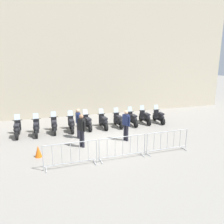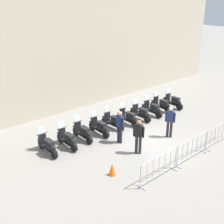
% 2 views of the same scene
% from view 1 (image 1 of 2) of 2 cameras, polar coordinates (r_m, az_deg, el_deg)
% --- Properties ---
extents(ground_plane, '(120.00, 120.00, 0.00)m').
position_cam_1_polar(ground_plane, '(11.80, -1.38, -7.92)').
color(ground_plane, gray).
extents(building_facade, '(28.08, 3.58, 14.87)m').
position_cam_1_polar(building_facade, '(18.85, -9.25, 22.61)').
color(building_facade, beige).
rests_on(building_facade, ground).
extents(motorcycle_0, '(0.56, 1.72, 1.24)m').
position_cam_1_polar(motorcycle_0, '(13.55, -24.32, -4.30)').
color(motorcycle_0, black).
rests_on(motorcycle_0, ground).
extents(motorcycle_1, '(0.56, 1.72, 1.24)m').
position_cam_1_polar(motorcycle_1, '(13.41, -19.85, -4.09)').
color(motorcycle_1, black).
rests_on(motorcycle_1, ground).
extents(motorcycle_2, '(0.56, 1.72, 1.24)m').
position_cam_1_polar(motorcycle_2, '(13.57, -15.39, -3.58)').
color(motorcycle_2, black).
rests_on(motorcycle_2, ground).
extents(motorcycle_3, '(0.56, 1.72, 1.24)m').
position_cam_1_polar(motorcycle_3, '(13.60, -10.93, -3.31)').
color(motorcycle_3, black).
rests_on(motorcycle_3, ground).
extents(motorcycle_4, '(0.58, 1.73, 1.24)m').
position_cam_1_polar(motorcycle_4, '(13.84, -6.61, -2.87)').
color(motorcycle_4, black).
rests_on(motorcycle_4, ground).
extents(motorcycle_5, '(0.56, 1.72, 1.24)m').
position_cam_1_polar(motorcycle_5, '(13.97, -2.28, -2.65)').
color(motorcycle_5, black).
rests_on(motorcycle_5, ground).
extents(motorcycle_6, '(0.56, 1.72, 1.24)m').
position_cam_1_polar(motorcycle_6, '(14.28, 1.81, -2.31)').
color(motorcycle_6, black).
rests_on(motorcycle_6, ground).
extents(motorcycle_7, '(0.56, 1.72, 1.24)m').
position_cam_1_polar(motorcycle_7, '(14.69, 5.64, -1.93)').
color(motorcycle_7, black).
rests_on(motorcycle_7, ground).
extents(motorcycle_8, '(0.56, 1.72, 1.24)m').
position_cam_1_polar(motorcycle_8, '(15.26, 9.06, -1.47)').
color(motorcycle_8, black).
rests_on(motorcycle_8, ground).
extents(motorcycle_9, '(0.56, 1.72, 1.24)m').
position_cam_1_polar(motorcycle_9, '(15.65, 12.71, -1.27)').
color(motorcycle_9, black).
rests_on(motorcycle_9, ground).
extents(barrier_segment_0, '(2.23, 0.53, 1.07)m').
position_cam_1_polar(barrier_segment_0, '(9.01, -11.11, -11.35)').
color(barrier_segment_0, '#B2B5B7').
rests_on(barrier_segment_0, ground).
extents(barrier_segment_1, '(2.23, 0.53, 1.07)m').
position_cam_1_polar(barrier_segment_1, '(9.55, 2.95, -9.68)').
color(barrier_segment_1, '#B2B5B7').
rests_on(barrier_segment_1, ground).
extents(barrier_segment_2, '(2.23, 0.53, 1.07)m').
position_cam_1_polar(barrier_segment_2, '(10.58, 14.77, -7.82)').
color(barrier_segment_2, '#B2B5B7').
rests_on(barrier_segment_2, ground).
extents(officer_near_row_end, '(0.37, 0.49, 1.73)m').
position_cam_1_polar(officer_near_row_end, '(10.82, -8.25, -4.50)').
color(officer_near_row_end, '#23232D').
rests_on(officer_near_row_end, ground).
extents(officer_mid_plaza, '(0.36, 0.50, 1.73)m').
position_cam_1_polar(officer_mid_plaza, '(11.63, 3.84, -3.17)').
color(officer_mid_plaza, '#23232D').
rests_on(officer_mid_plaza, ground).
extents(officer_by_barriers, '(0.24, 0.55, 1.73)m').
position_cam_1_polar(officer_by_barriers, '(12.16, -9.17, -2.60)').
color(officer_by_barriers, '#23232D').
rests_on(officer_by_barriers, ground).
extents(traffic_cone, '(0.32, 0.32, 0.55)m').
position_cam_1_polar(traffic_cone, '(10.37, -19.39, -10.05)').
color(traffic_cone, orange).
rests_on(traffic_cone, ground).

